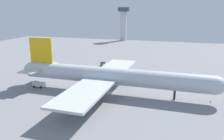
{
  "coord_description": "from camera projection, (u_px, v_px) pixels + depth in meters",
  "views": [
    {
      "loc": [
        22.84,
        -71.77,
        28.01
      ],
      "look_at": [
        0.0,
        0.0,
        8.2
      ],
      "focal_mm": 36.59,
      "sensor_mm": 36.0,
      "label": 1
    }
  ],
  "objects": [
    {
      "name": "safety_cone_tail",
      "position": [
        31.0,
        84.0,
        87.65
      ],
      "size": [
        0.47,
        0.47,
        0.68
      ],
      "primitive_type": "cone",
      "color": "orange",
      "rests_on": "ground_plane"
    },
    {
      "name": "fuel_truck",
      "position": [
        39.0,
        84.0,
        85.37
      ],
      "size": [
        4.61,
        2.83,
        2.07
      ],
      "color": "silver",
      "rests_on": "ground_plane"
    },
    {
      "name": "safety_cone_nose",
      "position": [
        210.0,
        101.0,
        71.48
      ],
      "size": [
        0.46,
        0.46,
        0.66
      ],
      "primitive_type": "cone",
      "color": "orange",
      "rests_on": "ground_plane"
    },
    {
      "name": "baggage_tug",
      "position": [
        104.0,
        64.0,
        116.77
      ],
      "size": [
        4.49,
        4.62,
        2.08
      ],
      "color": "#333338",
      "rests_on": "ground_plane"
    },
    {
      "name": "control_tower",
      "position": [
        123.0,
        21.0,
        212.57
      ],
      "size": [
        10.74,
        10.74,
        30.56
      ],
      "color": "silver",
      "rests_on": "ground_plane"
    },
    {
      "name": "ground_plane",
      "position": [
        112.0,
        93.0,
        79.96
      ],
      "size": [
        285.36,
        285.36,
        0.0
      ],
      "primitive_type": "plane",
      "color": "gray"
    },
    {
      "name": "pushback_tractor",
      "position": [
        168.0,
        76.0,
        96.41
      ],
      "size": [
        5.66,
        4.43,
        2.44
      ],
      "color": "silver",
      "rests_on": "ground_plane"
    },
    {
      "name": "cargo_airplane",
      "position": [
        110.0,
        76.0,
        78.62
      ],
      "size": [
        71.34,
        57.73,
        18.21
      ],
      "color": "silver",
      "rests_on": "ground_plane"
    }
  ]
}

